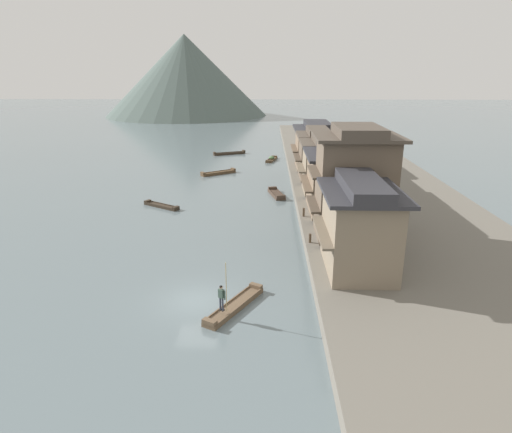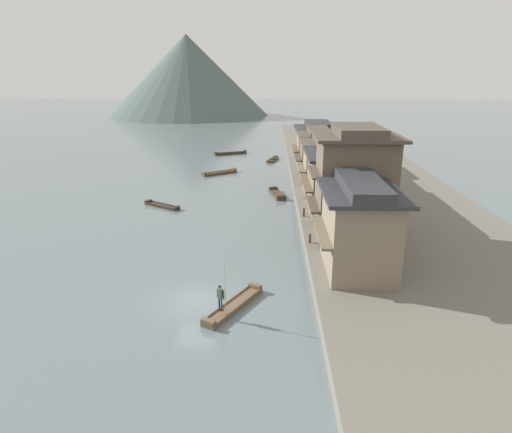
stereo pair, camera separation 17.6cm
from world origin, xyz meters
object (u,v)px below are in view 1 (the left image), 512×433
(house_waterfront_nearest, at_px, (359,226))
(boat_midriver_drifting, at_px, (272,159))
(boat_moored_far, at_px, (161,206))
(house_waterfront_tall, at_px, (334,179))
(house_waterfront_far, at_px, (317,154))
(house_waterfront_end, at_px, (316,145))
(boat_moored_second, at_px, (218,173))
(boat_moored_nearest, at_px, (229,153))
(boat_foreground_poled, at_px, (235,306))
(house_waterfront_narrow, at_px, (325,164))
(mooring_post_dock_near, at_px, (310,238))
(house_waterfront_second, at_px, (354,183))
(boat_moored_third, at_px, (276,194))
(boatman_person, at_px, (222,295))
(mooring_post_dock_mid, at_px, (304,212))

(house_waterfront_nearest, bearing_deg, boat_midriver_drifting, 97.31)
(boat_moored_far, bearing_deg, house_waterfront_tall, -11.23)
(house_waterfront_far, bearing_deg, house_waterfront_nearest, -89.93)
(house_waterfront_end, bearing_deg, boat_moored_second, -177.17)
(boat_moored_nearest, bearing_deg, house_waterfront_end, -47.76)
(boat_moored_far, bearing_deg, boat_moored_nearest, 81.54)
(boat_foreground_poled, bearing_deg, house_waterfront_narrow, 71.25)
(boat_foreground_poled, xyz_separation_m, house_waterfront_tall, (8.13, 17.10, 3.75))
(house_waterfront_end, bearing_deg, boat_moored_far, -137.31)
(boat_foreground_poled, xyz_separation_m, boat_moored_far, (-9.12, 20.53, -0.02))
(mooring_post_dock_near, bearing_deg, house_waterfront_second, 25.72)
(boat_foreground_poled, relative_size, boat_moored_third, 1.20)
(boat_moored_far, relative_size, house_waterfront_far, 0.68)
(boat_foreground_poled, relative_size, house_waterfront_narrow, 0.83)
(boatman_person, xyz_separation_m, house_waterfront_second, (9.32, 11.39, 3.71))
(boat_moored_second, distance_m, house_waterfront_second, 29.67)
(boat_moored_far, height_order, mooring_post_dock_mid, mooring_post_dock_mid)
(house_waterfront_narrow, xyz_separation_m, house_waterfront_far, (-0.23, 6.16, -0.00))
(boat_moored_second, xyz_separation_m, boat_midriver_drifting, (7.41, 9.82, 0.07))
(house_waterfront_tall, distance_m, mooring_post_dock_near, 9.38)
(house_waterfront_narrow, height_order, house_waterfront_end, same)
(house_waterfront_far, bearing_deg, boat_moored_third, -135.11)
(boat_moored_second, bearing_deg, house_waterfront_end, 2.83)
(house_waterfront_far, height_order, mooring_post_dock_mid, house_waterfront_far)
(house_waterfront_nearest, xyz_separation_m, house_waterfront_second, (0.73, 6.27, 1.31))
(boat_foreground_poled, height_order, house_waterfront_far, house_waterfront_far)
(boat_moored_nearest, relative_size, boat_moored_third, 1.27)
(boat_moored_nearest, xyz_separation_m, mooring_post_dock_mid, (9.80, -36.17, 1.12))
(house_waterfront_far, bearing_deg, boat_midriver_drifting, 108.76)
(house_waterfront_tall, xyz_separation_m, mooring_post_dock_near, (-2.88, -8.53, -2.65))
(boat_moored_far, xyz_separation_m, boat_midriver_drifting, (11.70, 25.45, 0.11))
(boat_moored_second, xyz_separation_m, house_waterfront_second, (13.52, -25.92, 5.05))
(boat_moored_far, bearing_deg, boat_moored_third, 21.44)
(boat_foreground_poled, height_order, boat_moored_far, boat_foreground_poled)
(boat_moored_third, bearing_deg, house_waterfront_narrow, -13.32)
(boatman_person, xyz_separation_m, house_waterfront_tall, (8.76, 18.26, 2.40))
(boat_moored_far, bearing_deg, boat_moored_second, 74.64)
(boat_moored_far, distance_m, boat_midriver_drifting, 28.01)
(boat_midriver_drifting, xyz_separation_m, mooring_post_dock_mid, (2.67, -30.92, 1.06))
(boat_moored_second, relative_size, house_waterfront_narrow, 0.76)
(house_waterfront_tall, height_order, house_waterfront_narrow, same)
(house_waterfront_nearest, xyz_separation_m, mooring_post_dock_near, (-2.72, 4.61, -2.65))
(boatman_person, height_order, house_waterfront_second, house_waterfront_second)
(mooring_post_dock_mid, bearing_deg, house_waterfront_narrow, 72.05)
(boat_moored_second, xyz_separation_m, house_waterfront_nearest, (12.79, -32.19, 3.74))
(boat_moored_nearest, bearing_deg, house_waterfront_second, -72.09)
(boatman_person, bearing_deg, house_waterfront_second, 50.71)
(boat_moored_nearest, relative_size, mooring_post_dock_near, 7.65)
(boatman_person, distance_m, mooring_post_dock_mid, 17.25)
(boat_moored_third, distance_m, house_waterfront_narrow, 6.51)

